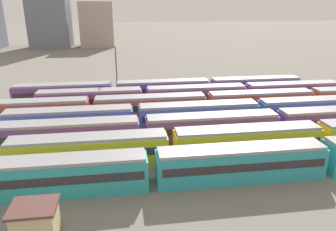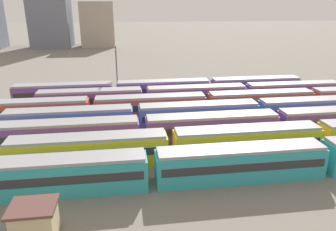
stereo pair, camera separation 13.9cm
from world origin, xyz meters
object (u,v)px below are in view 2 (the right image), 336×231
object	(u,v)px
train_track_3	(198,115)
train_track_4	(207,104)
train_track_6	(163,90)
train_track_5	(196,96)
signal_hut	(35,221)
train_track_0	(240,163)
catenary_pole_1	(117,69)

from	to	relation	value
train_track_3	train_track_4	xyz separation A→B (m)	(2.65, 5.20, 0.00)
train_track_6	train_track_5	bearing A→B (deg)	-43.94
train_track_4	signal_hut	xyz separation A→B (m)	(-21.02, -27.31, -0.35)
train_track_0	catenary_pole_1	world-z (taller)	catenary_pole_1
train_track_3	catenary_pole_1	world-z (taller)	catenary_pole_1
train_track_3	train_track_5	bearing A→B (deg)	79.19
train_track_0	train_track_6	size ratio (longest dim) A/B	1.00
train_track_4	catenary_pole_1	distance (m)	20.42
catenary_pole_1	train_track_4	bearing A→B (deg)	-41.90
train_track_4	catenary_pole_1	xyz separation A→B (m)	(-14.95, 13.41, 3.67)
train_track_4	train_track_5	world-z (taller)	same
train_track_0	signal_hut	size ratio (longest dim) A/B	15.50
train_track_6	catenary_pole_1	size ratio (longest dim) A/B	5.55
train_track_4	signal_hut	bearing A→B (deg)	-127.59
train_track_0	train_track_5	bearing A→B (deg)	87.62
train_track_5	catenary_pole_1	bearing A→B (deg)	150.10
train_track_0	train_track_6	bearing A→B (deg)	97.87
train_track_5	train_track_4	bearing A→B (deg)	-82.72
train_track_0	train_track_6	xyz separation A→B (m)	(-4.32, 31.20, 0.00)
train_track_6	train_track_0	bearing A→B (deg)	-82.13
train_track_3	train_track_4	size ratio (longest dim) A/B	0.75
catenary_pole_1	train_track_3	bearing A→B (deg)	-56.55
train_track_4	signal_hut	distance (m)	34.47
train_track_0	train_track_3	distance (m)	15.63
train_track_3	signal_hut	distance (m)	28.75
train_track_4	signal_hut	world-z (taller)	train_track_4
train_track_0	train_track_3	world-z (taller)	same
catenary_pole_1	signal_hut	size ratio (longest dim) A/B	2.79
train_track_5	signal_hut	xyz separation A→B (m)	(-20.36, -32.51, -0.35)
train_track_0	train_track_5	distance (m)	26.02
signal_hut	catenary_pole_1	bearing A→B (deg)	81.52
train_track_5	catenary_pole_1	xyz separation A→B (m)	(-14.28, 8.21, 3.67)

